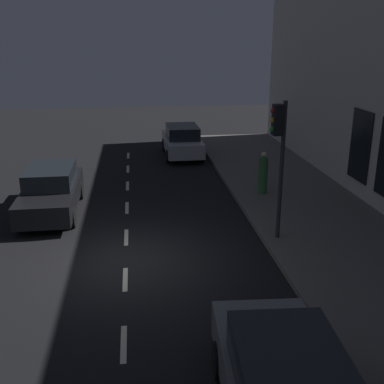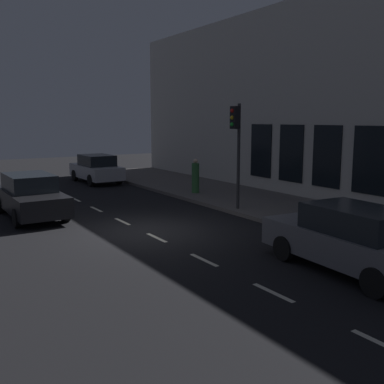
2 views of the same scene
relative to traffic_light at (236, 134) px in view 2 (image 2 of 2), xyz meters
The scene contains 9 objects.
ground_plane 5.31m from the traffic_light, behind, with size 60.00×60.00×0.00m, color black.
sidewalk 3.58m from the traffic_light, 20.84° to the right, with size 4.50×32.00×0.15m.
building_facade 4.74m from the traffic_light, ahead, with size 0.65×32.00×8.76m.
lane_centre_line 5.54m from the traffic_light, 158.13° to the right, with size 0.12×27.20×0.01m.
traffic_light is the anchor object (origin of this frame).
parked_car_0 7.51m from the traffic_light, 105.22° to the right, with size 2.03×4.60×1.58m.
parked_car_1 7.94m from the traffic_light, 154.01° to the left, with size 1.86×4.56×1.58m.
parked_car_2 11.19m from the traffic_light, 98.19° to the left, with size 1.87×4.26×1.58m.
pedestrian_1 4.66m from the traffic_light, 79.19° to the left, with size 0.45×0.45×1.59m.
Camera 2 is at (-6.18, -12.88, 3.56)m, focal length 42.33 mm.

